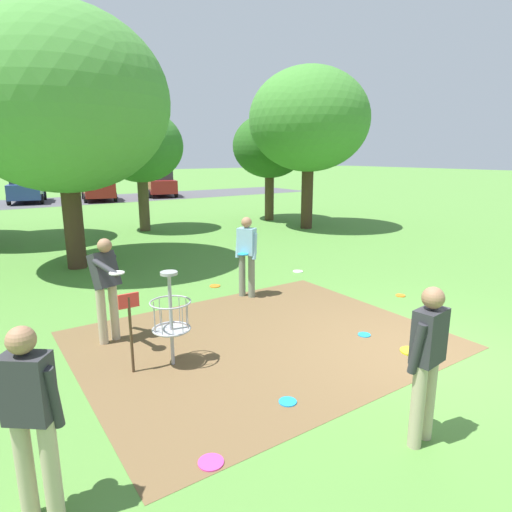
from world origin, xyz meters
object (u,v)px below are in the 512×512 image
Objects in this scene: tree_mid_right at (62,102)px; parked_car_rightmost at (160,183)px; frisbee_scattered_a at (418,335)px; player_waiting_right at (247,252)px; frisbee_mid_grass at (288,402)px; frisbee_scattered_b at (364,335)px; player_foreground_watching at (31,415)px; frisbee_near_basket at (400,296)px; disc_golf_basket at (167,316)px; player_throwing at (106,283)px; frisbee_far_right at (298,271)px; parked_car_center_right at (98,186)px; parked_car_center_left at (26,188)px; tree_far_right at (309,120)px; tree_far_left at (270,147)px; frisbee_by_tee at (211,462)px; tree_mid_center at (140,146)px; frisbee_far_left at (215,286)px; player_waiting_left at (427,357)px.

parked_car_rightmost is (9.60, 17.97, -3.31)m from tree_mid_right.
player_waiting_right is at bearing 110.67° from frisbee_scattered_a.
frisbee_scattered_b is (2.32, 0.87, 0.00)m from frisbee_mid_grass.
player_foreground_watching is 7.65m from frisbee_near_basket.
player_throwing is at bearing 109.65° from disc_golf_basket.
frisbee_near_basket is at bearing 45.49° from frisbee_scattered_a.
parked_car_center_right is (0.52, 21.10, 0.91)m from frisbee_far_right.
frisbee_scattered_b is 0.05× the size of parked_car_center_left.
parked_car_center_right is 0.99× the size of parked_car_rightmost.
tree_far_right is (6.81, 6.01, 3.29)m from player_waiting_right.
player_waiting_right is 23.33m from parked_car_center_left.
frisbee_near_basket is 0.78× the size of frisbee_far_right.
player_waiting_right is 0.36× the size of tree_far_left.
parked_car_rightmost is at bearing 88.79° from tree_far_left.
player_throwing is at bearing -167.54° from player_waiting_right.
frisbee_far_right is 8.08m from tree_far_right.
tree_far_left is 16.91m from parked_car_center_left.
tree_mid_right is (2.11, 8.49, 3.26)m from player_foreground_watching.
player_foreground_watching is 1.76m from frisbee_by_tee.
player_throwing is 10.92m from tree_mid_center.
frisbee_far_right is at bearing 31.16° from disc_golf_basket.
frisbee_by_tee is 0.06× the size of tree_mid_center.
tree_far_right is at bearing 40.24° from disc_golf_basket.
player_foreground_watching is 7.71× the size of frisbee_mid_grass.
frisbee_far_left is at bearing 60.74° from frisbee_by_tee.
tree_mid_center reaches higher than player_foreground_watching.
frisbee_mid_grass is 2.47m from frisbee_scattered_b.
parked_car_center_right is (2.92, 21.01, 0.91)m from frisbee_far_left.
parked_car_center_left is (-8.15, 17.28, -3.33)m from tree_far_right.
frisbee_near_basket is 11.56m from tree_mid_center.
player_waiting_left is at bearing -18.39° from player_foreground_watching.
tree_far_left is 1.06× the size of parked_car_center_right.
parked_car_center_right is at bearing -17.38° from parked_car_center_left.
disc_golf_basket is 2.05m from frisbee_mid_grass.
parked_car_rightmost reaches higher than frisbee_far_left.
player_waiting_left is 6.64× the size of frisbee_by_tee.
tree_mid_right reaches higher than tree_mid_center.
tree_mid_right is (-0.64, 8.28, 4.22)m from frisbee_mid_grass.
disc_golf_basket is 3.90m from frisbee_far_left.
tree_mid_right is 20.64m from parked_car_rightmost.
player_throwing is at bearing -104.27° from parked_car_center_right.
player_waiting_right is 23.66m from parked_car_rightmost.
tree_far_left is (6.36, 11.52, 3.28)m from frisbee_scattered_b.
player_throwing is 13.87m from tree_far_left.
parked_car_center_left is at bearing 94.06° from frisbee_scattered_b.
tree_mid_right is (-3.55, -4.56, 0.98)m from tree_mid_center.
player_waiting_right is at bearing -96.99° from parked_car_center_right.
tree_mid_right reaches higher than player_foreground_watching.
frisbee_by_tee is 0.04× the size of tree_far_right.
frisbee_scattered_b is (3.61, 1.29, 0.00)m from frisbee_by_tee.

